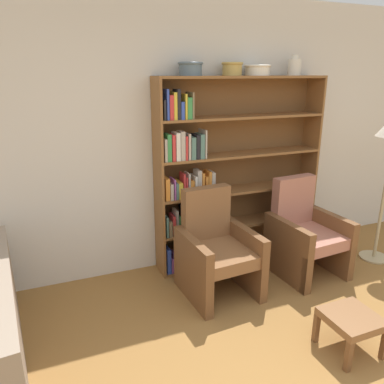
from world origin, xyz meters
TOP-DOWN VIEW (x-y plane):
  - wall_back at (0.00, 2.47)m, footprint 12.00×0.06m
  - bookshelf at (0.25, 2.29)m, footprint 1.84×0.30m
  - bowl_sage at (-0.13, 2.28)m, footprint 0.24×0.24m
  - bowl_cream at (0.31, 2.28)m, footprint 0.21×0.21m
  - bowl_copper at (0.59, 2.28)m, footprint 0.27×0.27m
  - vase_tall at (1.04, 2.28)m, footprint 0.13×0.13m
  - armchair_leather at (-0.08, 1.76)m, footprint 0.68×0.72m
  - armchair_cushioned at (0.94, 1.76)m, footprint 0.69×0.72m
  - footstool at (0.50, 0.62)m, footprint 0.38×0.38m

SIDE VIEW (x-z plane):
  - footstool at x=0.50m, z-range 0.10..0.40m
  - armchair_leather at x=-0.08m, z-range -0.08..0.91m
  - armchair_cushioned at x=0.94m, z-range -0.08..0.91m
  - bookshelf at x=0.25m, z-range -0.02..1.97m
  - wall_back at x=0.00m, z-range 0.00..2.75m
  - bowl_copper at x=0.59m, z-range 2.00..2.11m
  - bowl_sage at x=-0.13m, z-range 2.00..2.13m
  - bowl_cream at x=0.31m, z-range 2.00..2.13m
  - vase_tall at x=1.04m, z-range 1.98..2.18m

